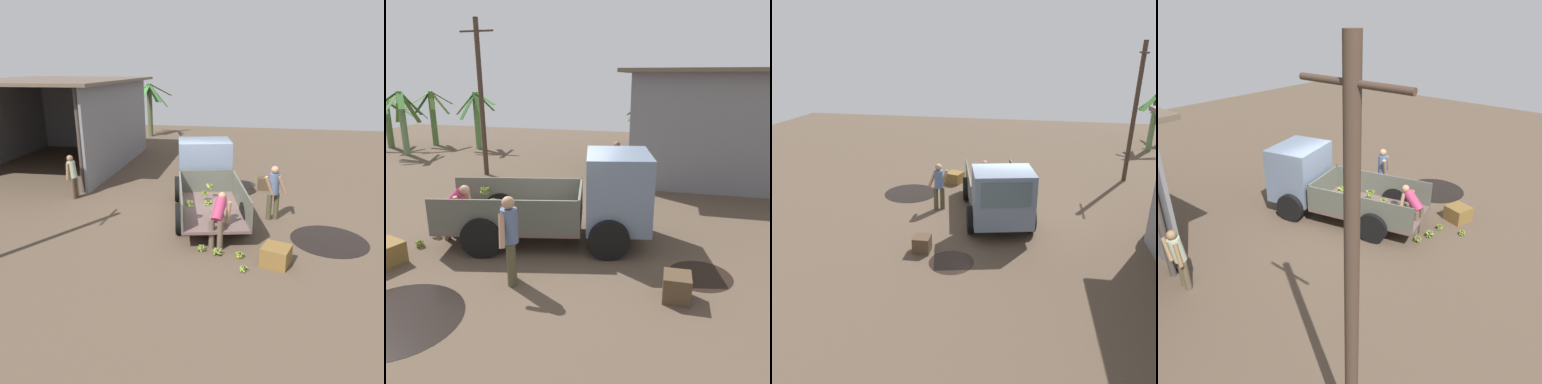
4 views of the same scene
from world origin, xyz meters
The scene contains 15 objects.
ground centered at (0.00, 0.00, 0.00)m, with size 36.00×36.00×0.00m, color brown.
mud_patch_0 centered at (3.28, -0.97, 0.00)m, with size 1.21×1.21×0.01m, color black.
mud_patch_1 centered at (-1.36, -3.63, 0.00)m, with size 2.03×2.03×0.01m, color black.
cargo_truck centered at (0.95, 0.08, 1.07)m, with size 4.96×2.85×2.08m.
warehouse_shed centered at (5.50, 7.57, 2.79)m, with size 9.02×7.10×3.91m.
banana_palm_5 centered at (13.12, 5.60, 1.85)m, with size 2.60×2.38×3.39m.
person_foreground_visitor centered at (-0.10, -2.15, 0.93)m, with size 0.49×0.72×1.68m.
person_worker_loading centered at (-2.15, -0.73, 0.80)m, with size 0.76×0.59×1.36m.
person_bystander_near_shed centered at (0.62, 4.72, 0.86)m, with size 0.63×0.36×1.55m.
banana_bunch_on_ground_0 centered at (-2.73, -1.33, 0.09)m, with size 0.21×0.20×0.16m.
banana_bunch_on_ground_1 centered at (-2.70, -0.78, 0.11)m, with size 0.24×0.24×0.20m.
banana_bunch_on_ground_2 centered at (-2.57, -0.35, 0.10)m, with size 0.22×0.22×0.18m.
banana_bunch_on_ground_3 centered at (-3.38, -1.45, 0.09)m, with size 0.19×0.19×0.17m.
wooden_crate_0 centered at (-2.89, -2.18, 0.23)m, with size 0.62×0.62×0.45m, color brown.
wooden_crate_1 centered at (2.86, -1.90, 0.23)m, with size 0.46×0.46×0.46m, color #4C3A27.
Camera 1 is at (-10.97, -1.67, 4.44)m, focal length 35.00 mm.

